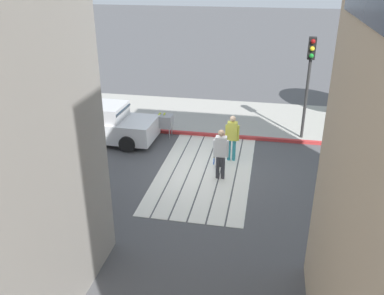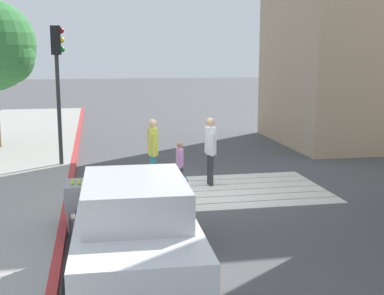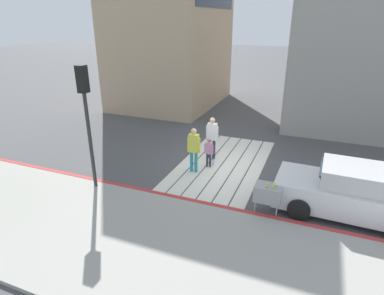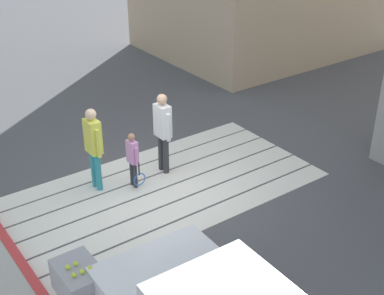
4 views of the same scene
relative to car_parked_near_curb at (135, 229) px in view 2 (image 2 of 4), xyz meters
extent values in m
plane|color=#4C4C4F|center=(2.00, 4.60, -0.73)|extent=(120.00, 120.00, 0.00)
cube|color=silver|center=(2.00, 3.22, -0.73)|extent=(6.40, 0.50, 0.01)
cube|color=silver|center=(2.00, 3.77, -0.73)|extent=(6.40, 0.50, 0.01)
cube|color=silver|center=(2.00, 4.32, -0.73)|extent=(6.40, 0.50, 0.01)
cube|color=silver|center=(2.00, 4.87, -0.73)|extent=(6.40, 0.50, 0.01)
cube|color=silver|center=(2.00, 5.42, -0.73)|extent=(6.40, 0.50, 0.01)
cube|color=silver|center=(2.00, 5.97, -0.73)|extent=(6.40, 0.50, 0.01)
cube|color=#BC3333|center=(-1.25, 4.60, -0.67)|extent=(0.16, 40.00, 0.13)
cube|color=white|center=(0.00, 0.03, -0.14)|extent=(1.92, 4.35, 0.80)
cube|color=silver|center=(0.00, -0.12, 0.54)|extent=(1.59, 2.11, 0.60)
cube|color=#1E2833|center=(0.02, 0.80, 0.48)|extent=(1.48, 0.37, 0.49)
cylinder|color=black|center=(0.92, 1.34, -0.40)|extent=(0.24, 0.67, 0.66)
cylinder|color=black|center=(-0.84, 1.39, -0.40)|extent=(0.24, 0.67, 0.66)
cylinder|color=black|center=(0.84, -1.33, -0.40)|extent=(0.24, 0.67, 0.66)
cylinder|color=#2D2D2D|center=(-1.60, 8.11, 0.97)|extent=(0.12, 0.12, 3.40)
cube|color=black|center=(-1.60, 8.11, 3.09)|extent=(0.28, 0.28, 0.84)
sphere|color=maroon|center=(-1.44, 8.11, 3.37)|extent=(0.18, 0.18, 0.18)
sphere|color=yellow|center=(-1.44, 8.11, 3.10)|extent=(0.18, 0.18, 0.18)
sphere|color=#188429|center=(-1.44, 8.11, 2.83)|extent=(0.18, 0.18, 0.18)
sphere|color=#387F3D|center=(-3.48, 11.23, 2.59)|extent=(1.92, 1.92, 1.92)
cube|color=#99999E|center=(-0.90, 2.31, -0.03)|extent=(0.56, 0.80, 0.50)
cylinder|color=#99999E|center=(-0.68, 2.63, -0.51)|extent=(0.04, 0.04, 0.45)
cylinder|color=#99999E|center=(-1.12, 2.63, -0.51)|extent=(0.04, 0.04, 0.45)
cylinder|color=#99999E|center=(-0.68, 1.99, -0.51)|extent=(0.04, 0.04, 0.45)
cylinder|color=#99999E|center=(-1.12, 1.99, -0.51)|extent=(0.04, 0.04, 0.45)
sphere|color=#CCE033|center=(-1.02, 2.16, 0.25)|extent=(0.07, 0.07, 0.07)
sphere|color=#CCE033|center=(-0.90, 2.16, 0.25)|extent=(0.07, 0.07, 0.07)
sphere|color=#CCE033|center=(-0.78, 2.16, 0.25)|extent=(0.07, 0.07, 0.07)
sphere|color=#CCE033|center=(-1.02, 2.36, 0.25)|extent=(0.07, 0.07, 0.07)
sphere|color=#CCE033|center=(-0.90, 2.36, 0.25)|extent=(0.07, 0.07, 0.07)
cylinder|color=#333338|center=(2.39, 5.28, -0.31)|extent=(0.13, 0.13, 0.85)
cylinder|color=#333338|center=(2.39, 5.10, -0.31)|extent=(0.13, 0.13, 0.85)
cube|color=white|center=(2.39, 5.19, 0.47)|extent=(0.23, 0.37, 0.71)
sphere|color=tan|center=(2.39, 5.19, 0.96)|extent=(0.22, 0.22, 0.22)
cylinder|color=white|center=(2.39, 5.41, 0.40)|extent=(0.09, 0.09, 0.60)
cylinder|color=white|center=(2.40, 4.98, 0.40)|extent=(0.09, 0.09, 0.60)
cylinder|color=teal|center=(0.90, 5.51, -0.31)|extent=(0.13, 0.13, 0.84)
cylinder|color=teal|center=(0.91, 5.33, -0.31)|extent=(0.13, 0.13, 0.84)
cube|color=#D8D84C|center=(0.91, 5.42, 0.46)|extent=(0.24, 0.37, 0.70)
sphere|color=beige|center=(0.91, 5.42, 0.93)|extent=(0.22, 0.22, 0.22)
cylinder|color=#D8D84C|center=(0.90, 5.63, 0.39)|extent=(0.09, 0.09, 0.60)
cylinder|color=#D8D84C|center=(0.91, 5.21, 0.39)|extent=(0.09, 0.09, 0.60)
cylinder|color=#333338|center=(1.55, 5.10, -0.45)|extent=(0.09, 0.09, 0.57)
cylinder|color=#333338|center=(1.55, 4.97, -0.45)|extent=(0.09, 0.09, 0.57)
cube|color=#D18CC6|center=(1.55, 5.03, 0.08)|extent=(0.16, 0.25, 0.48)
sphere|color=#9E7051|center=(1.55, 5.03, 0.41)|extent=(0.15, 0.15, 0.15)
cylinder|color=#D18CC6|center=(1.55, 5.19, 0.03)|extent=(0.06, 0.06, 0.41)
cylinder|color=#D18CC6|center=(1.56, 4.88, 0.03)|extent=(0.06, 0.06, 0.41)
cylinder|color=black|center=(1.59, 4.86, -0.25)|extent=(0.03, 0.03, 0.28)
torus|color=blue|center=(1.59, 4.86, -0.50)|extent=(0.28, 0.03, 0.28)
camera|label=1|loc=(14.76, 6.62, 6.06)|focal=38.15mm
camera|label=2|loc=(-0.57, -7.69, 2.71)|focal=48.05mm
camera|label=3|loc=(-9.53, 1.29, 4.84)|focal=30.08mm
camera|label=4|loc=(-2.97, -3.26, 5.13)|focal=49.59mm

